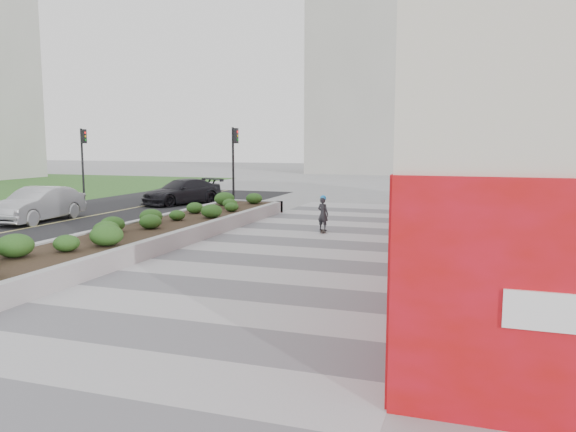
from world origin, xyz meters
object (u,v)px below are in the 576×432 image
(traffic_signal_far, at_px, (83,154))
(skateboarder, at_px, (323,214))
(traffic_signal_near, at_px, (234,155))
(planter, at_px, (157,229))
(car_dark, at_px, (182,192))
(car_silver, at_px, (39,205))

(traffic_signal_far, height_order, skateboarder, traffic_signal_far)
(traffic_signal_near, height_order, skateboarder, traffic_signal_near)
(planter, xyz_separation_m, car_dark, (-5.02, 10.72, 0.27))
(traffic_signal_near, relative_size, traffic_signal_far, 1.00)
(car_silver, bearing_deg, traffic_signal_near, 51.03)
(traffic_signal_near, relative_size, skateboarder, 2.94)
(planter, height_order, traffic_signal_near, traffic_signal_near)
(traffic_signal_near, bearing_deg, skateboarder, -45.95)
(traffic_signal_near, relative_size, car_silver, 0.92)
(skateboarder, height_order, car_dark, skateboarder)
(car_silver, height_order, car_dark, car_silver)
(car_dark, bearing_deg, traffic_signal_near, 19.77)
(traffic_signal_far, height_order, car_silver, traffic_signal_far)
(traffic_signal_near, distance_m, car_dark, 3.89)
(traffic_signal_far, bearing_deg, skateboarder, -22.07)
(car_silver, distance_m, car_dark, 8.57)
(planter, height_order, car_silver, car_silver)
(skateboarder, relative_size, car_dark, 0.30)
(planter, relative_size, car_silver, 3.95)
(skateboarder, bearing_deg, traffic_signal_far, 141.12)
(traffic_signal_far, relative_size, car_dark, 0.88)
(planter, bearing_deg, traffic_signal_far, 137.54)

